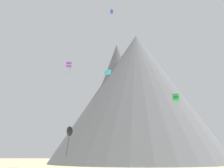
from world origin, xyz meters
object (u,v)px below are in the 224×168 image
rock_massif (134,97)px  kite_cyan_mid (108,72)px  kite_blue_high (111,12)px  kite_violet_high (69,65)px  kite_black_low (69,132)px  kite_green_low (176,98)px

rock_massif → kite_cyan_mid: 46.39m
rock_massif → kite_cyan_mid: bearing=-98.9°
rock_massif → kite_cyan_mid: size_ratio=55.30×
rock_massif → kite_blue_high: (-7.02, -27.50, 18.08)m
kite_violet_high → kite_blue_high: 18.40m
kite_violet_high → kite_cyan_mid: bearing=-76.6°
kite_blue_high → kite_cyan_mid: kite_blue_high is taller
kite_violet_high → kite_blue_high: size_ratio=2.52×
kite_black_low → kite_cyan_mid: (7.87, -5.03, 10.72)m
rock_massif → kite_green_low: 48.55m
kite_black_low → kite_blue_high: (8.02, 13.10, 33.09)m
kite_violet_high → kite_blue_high: bearing=-30.8°
kite_green_low → kite_cyan_mid: (-12.29, 1.68, 5.33)m
kite_green_low → kite_blue_high: bearing=-40.1°
kite_black_low → kite_cyan_mid: size_ratio=4.48×
kite_black_low → kite_cyan_mid: bearing=8.1°
kite_blue_high → kite_green_low: 36.16m
kite_violet_high → kite_green_low: 35.97m
kite_black_low → kite_blue_high: 36.48m
kite_violet_high → kite_cyan_mid: (11.48, -21.48, -8.51)m
kite_black_low → kite_green_low: bearing=22.3°
kite_black_low → kite_green_low: 21.92m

